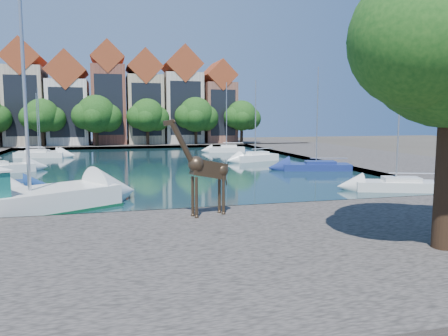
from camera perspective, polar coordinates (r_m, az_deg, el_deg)
The scene contains 23 objects.
ground at distance 22.58m, azimuth -4.39°, elevation -6.43°, with size 160.00×160.00×0.00m, color #38332B.
water_basin at distance 46.10m, azimuth -9.67°, elevation 0.32°, with size 38.00×50.00×0.08m, color black.
near_quay at distance 15.92m, azimuth 0.14°, elevation -11.16°, with size 50.00×14.00×0.50m, color #544D49.
far_quay at distance 77.90m, azimuth -11.70°, elevation 3.03°, with size 60.00×16.00×0.50m, color #544D49.
right_quay at distance 54.22m, azimuth 17.67°, elevation 1.27°, with size 14.00×52.00×0.50m, color #544D49.
townhouse_west_mid at distance 78.81m, azimuth -24.42°, elevation 8.42°, with size 5.94×9.18×16.79m.
townhouse_west_inner at distance 77.96m, azimuth -19.63°, elevation 8.01°, with size 6.43×9.18×15.15m.
townhouse_center at distance 77.70m, azimuth -14.83°, elevation 8.93°, with size 5.44×9.18×16.93m.
townhouse_east_inner at distance 77.90m, azimuth -10.35°, elevation 8.57°, with size 5.94×9.18×15.79m.
townhouse_east_mid at distance 78.67m, azimuth -5.57°, elevation 8.90°, with size 6.43×9.18×16.65m.
townhouse_east_end at distance 79.92m, azimuth -0.91°, elevation 8.18°, with size 5.44×9.18×14.43m.
far_tree_west at distance 72.84m, azimuth -22.62°, elevation 6.20°, with size 6.76×5.20×7.36m.
far_tree_mid_west at distance 72.17m, azimuth -16.28°, elevation 6.62°, with size 7.80×6.00×8.00m.
far_tree_mid_east at distance 72.39m, azimuth -9.90°, elevation 6.66°, with size 7.02×5.40×7.52m.
far_tree_east at distance 73.48m, azimuth -3.62°, elevation 6.84°, with size 7.54×5.80×7.84m.
far_tree_far_east at distance 75.41m, azimuth 2.39°, elevation 6.72°, with size 6.76×5.20×7.36m.
giraffe_statue at distance 20.30m, azimuth -2.60°, elevation -0.10°, with size 3.13×1.17×4.53m.
sailboat_left_d at distance 60.97m, azimuth -23.03°, elevation 1.92°, with size 5.20×1.85×8.00m.
sailboat_left_e at distance 58.54m, azimuth -22.84°, elevation 1.77°, with size 6.22×3.27×8.44m.
sailboat_right_a at distance 32.15m, azimuth 21.54°, elevation -1.87°, with size 5.83×3.69×8.84m.
sailboat_right_b at distance 42.19m, azimuth 11.93°, elevation 0.37°, with size 6.67×3.75×9.61m.
sailboat_right_c at distance 49.74m, azimuth 4.09°, elevation 1.58°, with size 5.78×3.66×9.07m.
sailboat_right_d at distance 61.90m, azimuth 0.33°, elevation 2.62°, with size 5.28×2.62×9.78m.
Camera 1 is at (-3.84, -21.65, 5.15)m, focal length 35.00 mm.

